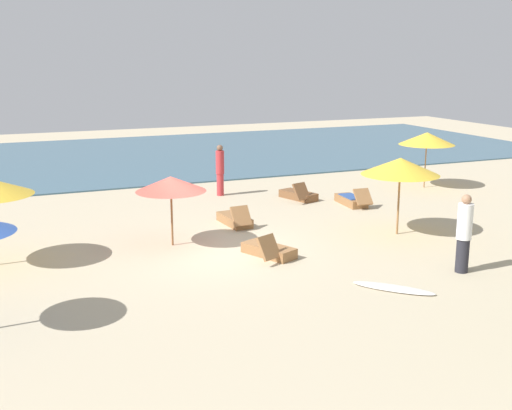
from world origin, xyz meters
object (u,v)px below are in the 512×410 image
Objects in this scene: umbrella_4 at (400,166)px; person_1 at (464,233)px; umbrella_1 at (427,139)px; lounger_6 at (352,200)px; person_0 at (220,170)px; surfboard at (393,288)px; lounger_1 at (269,250)px; lounger_2 at (299,195)px; lounger_4 at (235,220)px; umbrella_3 at (171,184)px.

umbrella_4 is 3.67m from person_1.
lounger_6 is (-4.28, -1.56, -1.80)m from umbrella_1.
person_0 is 1.13× the size of surfboard.
person_0 is at bearing 103.42° from person_1.
surfboard is at bearing -130.24° from umbrella_1.
lounger_1 is 1.01× the size of surfboard.
person_1 reaches higher than lounger_2.
umbrella_1 is 5.93m from lounger_2.
lounger_4 is (-9.09, -2.51, -1.80)m from umbrella_1.
person_1 reaches higher than person_0.
lounger_2 reaches higher than surfboard.
person_0 is at bearing 167.76° from umbrella_1.
lounger_6 is (1.36, -1.52, 0.00)m from lounger_2.
umbrella_1 is at bearing -12.24° from person_0.
umbrella_1 is 1.14× the size of person_1.
person_0 is (3.41, 5.64, -0.75)m from umbrella_3.
umbrella_1 is 11.24m from lounger_1.
lounger_6 is 0.89× the size of person_1.
surfboard is (-2.14, -9.16, -0.14)m from lounger_2.
umbrella_3 is 1.01× the size of person_1.
umbrella_4 is 5.30m from lounger_4.
lounger_4 is at bearing -103.44° from person_0.
lounger_4 reaches higher than lounger_6.
lounger_2 is 1.01× the size of lounger_6.
lounger_6 is at bearing 65.38° from surfboard.
lounger_4 is 0.98× the size of lounger_6.
lounger_2 is at bearing 76.86° from surfboard.
umbrella_3 is 7.73m from lounger_6.
person_0 is (1.02, 4.26, 0.82)m from lounger_4.
person_0 is at bearing 138.86° from lounger_6.
lounger_1 is 3.71m from surfboard.
person_1 is 1.14× the size of surfboard.
lounger_6 is 7.42m from person_1.
lounger_4 is at bearing 29.89° from umbrella_3.
lounger_2 is (-5.64, -0.04, -1.80)m from umbrella_1.
lounger_2 is 2.04m from lounger_6.
surfboard is at bearing -63.98° from lounger_1.
surfboard is at bearing -78.99° from lounger_4.
surfboard is (-7.78, -9.20, -1.94)m from umbrella_1.
lounger_2 is 9.41m from surfboard.
umbrella_3 reaches higher than person_0.
person_0 is 11.00m from surfboard.
person_1 is (-5.55, -8.82, -0.99)m from umbrella_1.
umbrella_3 is at bearing -161.30° from umbrella_1.
lounger_2 is 0.91× the size of person_0.
umbrella_4 is at bearing 6.74° from lounger_1.
lounger_6 is (0.73, 3.79, -1.86)m from umbrella_4.
surfboard is at bearing -55.16° from umbrella_3.
person_0 is at bearing 113.27° from umbrella_4.
umbrella_4 reaches higher than lounger_4.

